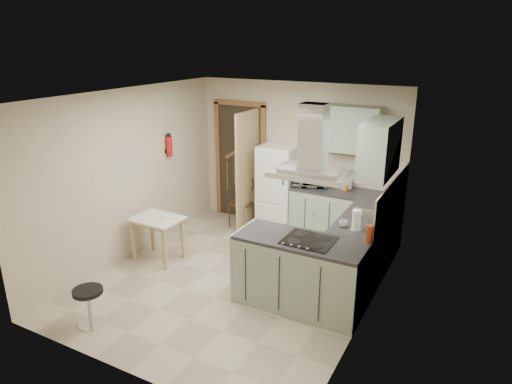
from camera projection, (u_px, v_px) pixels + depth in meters
The scene contains 28 objects.
floor at pixel (235, 279), 6.29m from camera, with size 4.20×4.20×0.00m, color #B5AA8D.
ceiling at pixel (232, 95), 5.49m from camera, with size 4.20×4.20×0.00m, color silver.
back_wall at pixel (298, 158), 7.64m from camera, with size 3.60×3.60×0.00m, color #C0B195.
left_wall at pixel (128, 175), 6.69m from camera, with size 4.20×4.20×0.00m, color #C0B195.
right_wall at pixel (373, 218), 5.09m from camera, with size 4.20×4.20×0.00m, color #C0B195.
doorway at pixel (240, 162), 8.17m from camera, with size 1.10×0.12×2.10m, color brown.
fridge at pixel (279, 189), 7.64m from camera, with size 0.60×0.60×1.50m, color white.
counter_back at pixel (327, 215), 7.36m from camera, with size 1.08×0.60×0.90m, color #9EB2A0.
counter_right at pixel (367, 241), 6.42m from camera, with size 0.60×1.95×0.90m, color #9EB2A0.
splashback at pixel (353, 171), 7.24m from camera, with size 1.68×0.02×0.50m, color beige.
wall_cabinet_back at pixel (352, 129), 6.88m from camera, with size 0.85×0.35×0.70m, color #9EB2A0.
wall_cabinet_right at pixel (380, 148), 5.68m from camera, with size 0.35×0.90×0.70m, color #9EB2A0.
peninsula at pixel (300, 273), 5.54m from camera, with size 1.55×0.65×0.90m, color #9EB2A0.
hob at pixel (309, 240), 5.35m from camera, with size 0.58×0.50×0.01m, color black.
extractor_hood at pixel (312, 174), 5.09m from camera, with size 0.90×0.55×0.10m, color silver.
sink at pixel (366, 215), 6.12m from camera, with size 0.45×0.40×0.01m, color silver.
fire_extinguisher at pixel (169, 146), 7.33m from camera, with size 0.10×0.10×0.32m, color #B2140F.
drop_leaf_table at pixel (158, 239), 6.75m from camera, with size 0.71×0.53×0.67m, color #CCBF7D.
bentwood_chair at pixel (241, 203), 7.93m from camera, with size 0.38×0.38×0.86m, color #4C2819.
stool at pixel (90, 307), 5.24m from camera, with size 0.34×0.34×0.46m, color black.
microwave at pixel (310, 176), 7.30m from camera, with size 0.55×0.37×0.31m, color black.
kettle at pixel (348, 183), 7.14m from camera, with size 0.15×0.15×0.21m, color white.
cereal_box at pixel (348, 181), 7.12m from camera, with size 0.07×0.19×0.28m, color orange.
soap_bottle at pixel (382, 202), 6.31m from camera, with size 0.09×0.09×0.20m, color silver.
paper_towel at pixel (357, 220), 5.61m from camera, with size 0.11×0.11×0.27m, color white.
cup at pixel (343, 223), 5.74m from camera, with size 0.10×0.10×0.08m, color white.
red_bottle at pixel (369, 234), 5.29m from camera, with size 0.07×0.07×0.21m, color #C53F10.
book at pixel (161, 214), 6.65m from camera, with size 0.18×0.25×0.11m, color maroon.
Camera 1 is at (2.87, -4.78, 3.16)m, focal length 32.00 mm.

